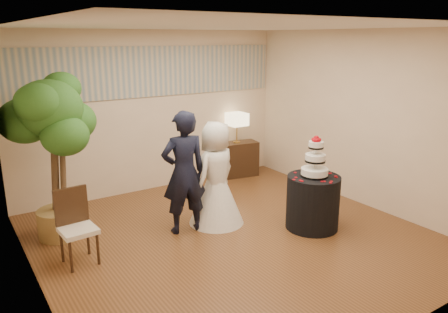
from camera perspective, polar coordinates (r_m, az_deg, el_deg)
floor at (r=6.14m, az=1.30°, el=-10.47°), size 5.00×5.00×0.00m
ceiling at (r=5.53m, az=1.48°, el=16.66°), size 5.00×5.00×0.00m
wall_back at (r=7.82m, az=-9.16°, el=5.77°), size 5.00×0.06×2.80m
wall_front at (r=3.96m, az=22.49°, el=-4.59°), size 5.00×0.06×2.80m
wall_left at (r=4.76m, az=-24.22°, el=-1.55°), size 0.06×5.00×2.80m
wall_right at (r=7.36m, az=17.65°, el=4.66°), size 0.06×5.00×2.80m
mural_border at (r=7.72m, az=-9.32°, el=10.89°), size 4.90×0.02×0.85m
groom at (r=6.03m, az=-5.25°, el=-2.12°), size 0.69×0.50×1.74m
bride at (r=6.32m, az=-1.03°, el=-2.22°), size 1.05×1.05×1.53m
cake_table at (r=6.40m, az=11.51°, el=-5.87°), size 0.93×0.93×0.78m
wedding_cake at (r=6.19m, az=11.85°, el=0.04°), size 0.38×0.38×0.59m
console at (r=8.62m, az=1.66°, el=-0.36°), size 0.87×0.50×0.68m
table_lamp at (r=8.47m, az=1.69°, el=3.76°), size 0.34×0.34×0.58m
ficus_tree at (r=6.20m, az=-21.35°, el=-0.05°), size 1.15×1.15×2.28m
side_chair at (r=5.58m, az=-18.54°, el=-8.86°), size 0.45×0.47×0.92m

